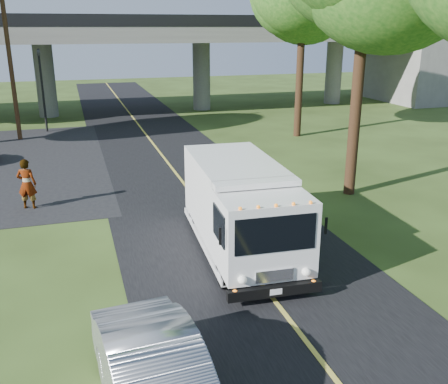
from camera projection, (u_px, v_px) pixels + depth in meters
name	position (u px, v px, depth m)	size (l,w,h in m)	color
ground	(311.00, 349.00, 10.58)	(120.00, 120.00, 0.00)	#2D3E16
road	(196.00, 200.00, 19.64)	(7.00, 90.00, 0.02)	black
lane_line	(196.00, 199.00, 19.64)	(0.12, 90.00, 0.01)	gold
overpass	(125.00, 53.00, 38.17)	(54.00, 10.00, 7.30)	slate
traffic_signal	(42.00, 82.00, 31.48)	(0.18, 0.22, 5.20)	black
utility_pole	(10.00, 61.00, 28.81)	(1.60, 0.26, 9.00)	#472D19
step_van	(241.00, 206.00, 14.70)	(2.71, 6.55, 2.70)	white
pedestrian	(27.00, 184.00, 18.44)	(0.70, 0.46, 1.92)	gray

